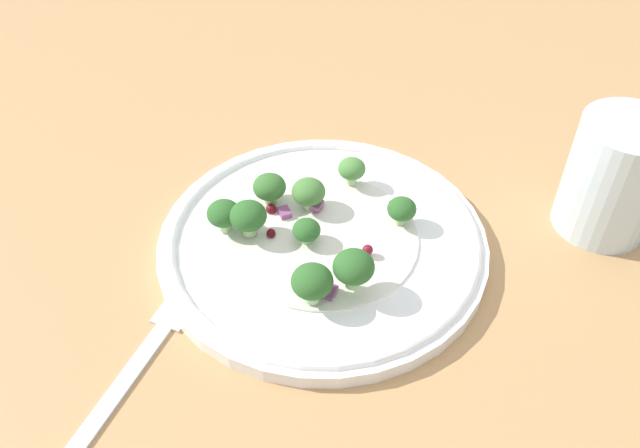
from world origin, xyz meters
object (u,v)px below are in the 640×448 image
broccoli_floret_0 (224,214)px  water_glass (614,177)px  broccoli_floret_1 (352,169)px  fork (128,376)px  broccoli_floret_2 (316,283)px  plate (320,241)px

broccoli_floret_0 → water_glass: (-29.94, -5.65, 1.91)cm
broccoli_floret_1 → fork: bearing=56.6°
broccoli_floret_1 → water_glass: (-20.52, 0.96, 1.90)cm
broccoli_floret_0 → broccoli_floret_2: broccoli_floret_2 is taller
broccoli_floret_0 → water_glass: 30.52cm
broccoli_floret_0 → broccoli_floret_1: size_ratio=1.13×
broccoli_floret_2 → broccoli_floret_0: bearing=-39.2°
broccoli_floret_2 → fork: broccoli_floret_2 is taller
broccoli_floret_2 → plate: bearing=-85.8°
plate → water_glass: bearing=-166.0°
plate → broccoli_floret_1: (-1.90, -6.57, 2.14)cm
broccoli_floret_2 → fork: bearing=30.3°
plate → broccoli_floret_2: (-0.48, 6.56, 2.53)cm
water_glass → fork: bearing=29.4°
broccoli_floret_2 → water_glass: bearing=-151.0°
fork → water_glass: 39.01cm
broccoli_floret_0 → broccoli_floret_1: 11.50cm
broccoli_floret_1 → broccoli_floret_2: broccoli_floret_2 is taller
broccoli_floret_0 → broccoli_floret_1: (-9.41, -6.61, 0.01)cm
broccoli_floret_0 → water_glass: bearing=-169.3°
broccoli_floret_1 → fork: size_ratio=0.13×
broccoli_floret_1 → broccoli_floret_2: (1.42, 13.13, 0.39)cm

